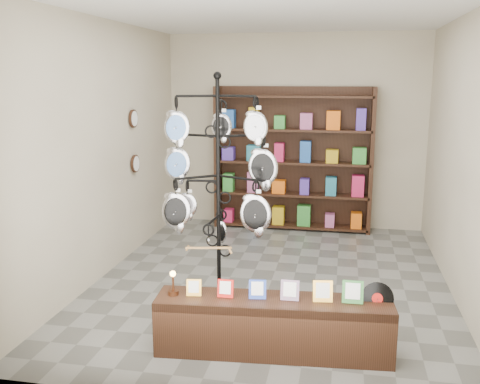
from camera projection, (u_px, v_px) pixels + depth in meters
The scene contains 6 objects.
ground at pixel (272, 280), 6.27m from camera, with size 5.00×5.00×0.00m, color slate.
room_envelope at pixel (274, 122), 5.88m from camera, with size 5.00×5.00×5.00m.
display_tree at pixel (218, 176), 5.27m from camera, with size 1.22×1.10×2.39m.
front_shelf at pixel (273, 326), 4.57m from camera, with size 2.03×0.57×0.71m.
back_shelving at pixel (293, 163), 8.26m from camera, with size 2.42×0.36×2.20m.
wall_clocks at pixel (134, 141), 7.10m from camera, with size 0.03×0.24×0.84m.
Camera 1 is at (0.77, -5.88, 2.33)m, focal length 40.00 mm.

